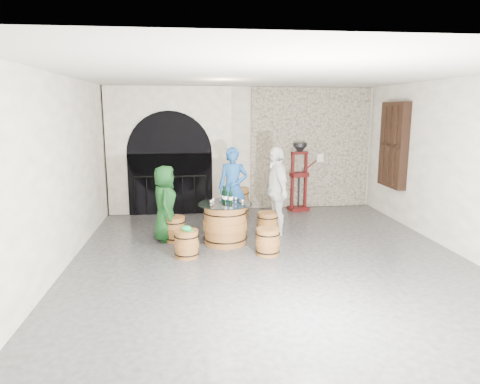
{
  "coord_description": "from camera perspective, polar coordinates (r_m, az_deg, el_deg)",
  "views": [
    {
      "loc": [
        -1.33,
        -7.24,
        2.63
      ],
      "look_at": [
        -0.43,
        0.85,
        1.05
      ],
      "focal_mm": 32.0,
      "sensor_mm": 36.0,
      "label": 1
    }
  ],
  "objects": [
    {
      "name": "corking_press",
      "position": [
        11.23,
        7.91,
        2.7
      ],
      "size": [
        0.76,
        0.48,
        1.77
      ],
      "rotation": [
        0.0,
        0.0,
        0.21
      ],
      "color": "#4D0E0C",
      "rests_on": "ground"
    },
    {
      "name": "wall_back",
      "position": [
        11.37,
        0.42,
        5.79
      ],
      "size": [
        8.0,
        0.0,
        8.0
      ],
      "primitive_type": "plane",
      "rotation": [
        1.57,
        0.0,
        0.0
      ],
      "color": "white",
      "rests_on": "ground"
    },
    {
      "name": "wall_right",
      "position": [
        8.77,
        27.2,
        3.02
      ],
      "size": [
        0.0,
        8.0,
        8.0
      ],
      "primitive_type": "plane",
      "rotation": [
        1.57,
        0.0,
        -1.57
      ],
      "color": "white",
      "rests_on": "ground"
    },
    {
      "name": "barrel_stool_far",
      "position": [
        9.51,
        -1.04,
        -3.52
      ],
      "size": [
        0.46,
        0.46,
        0.5
      ],
      "color": "brown",
      "rests_on": "ground"
    },
    {
      "name": "tasting_glass_f",
      "position": [
        8.36,
        -3.61,
        -1.23
      ],
      "size": [
        0.05,
        0.05,
        0.1
      ],
      "primitive_type": null,
      "color": "#AB5C21",
      "rests_on": "barrel_table"
    },
    {
      "name": "barrel_stool_near_right",
      "position": [
        7.89,
        3.71,
        -6.62
      ],
      "size": [
        0.46,
        0.46,
        0.5
      ],
      "color": "brown",
      "rests_on": "ground"
    },
    {
      "name": "tasting_glass_e",
      "position": [
        8.26,
        0.34,
        -1.36
      ],
      "size": [
        0.05,
        0.05,
        0.1
      ],
      "primitive_type": null,
      "color": "#AB5C21",
      "rests_on": "barrel_table"
    },
    {
      "name": "tasting_glass_d",
      "position": [
        8.56,
        -1.03,
        -0.92
      ],
      "size": [
        0.05,
        0.05,
        0.1
      ],
      "primitive_type": null,
      "color": "#AB5C21",
      "rests_on": "barrel_table"
    },
    {
      "name": "wine_bottle_center",
      "position": [
        8.35,
        -1.26,
        -0.64
      ],
      "size": [
        0.08,
        0.08,
        0.32
      ],
      "color": "black",
      "rests_on": "barrel_table"
    },
    {
      "name": "tasting_glass_a",
      "position": [
        8.23,
        -3.87,
        -1.43
      ],
      "size": [
        0.05,
        0.05,
        0.1
      ],
      "primitive_type": null,
      "color": "#AB5C21",
      "rests_on": "barrel_table"
    },
    {
      "name": "wine_bottle_left",
      "position": [
        8.41,
        -1.95,
        -0.56
      ],
      "size": [
        0.08,
        0.08,
        0.32
      ],
      "color": "black",
      "rests_on": "barrel_table"
    },
    {
      "name": "barrel_table",
      "position": [
        8.47,
        -1.99,
        -4.24
      ],
      "size": [
        1.06,
        1.06,
        0.82
      ],
      "color": "brown",
      "rests_on": "ground"
    },
    {
      "name": "wall_left",
      "position": [
        7.63,
        -22.8,
        2.37
      ],
      "size": [
        0.0,
        8.0,
        8.0
      ],
      "primitive_type": "plane",
      "rotation": [
        1.57,
        0.0,
        1.57
      ],
      "color": "white",
      "rests_on": "ground"
    },
    {
      "name": "tasting_glass_c",
      "position": [
        8.69,
        -2.63,
        -0.75
      ],
      "size": [
        0.05,
        0.05,
        0.1
      ],
      "primitive_type": null,
      "color": "#AB5C21",
      "rests_on": "barrel_table"
    },
    {
      "name": "person_green",
      "position": [
        8.71,
        -9.95,
        -1.52
      ],
      "size": [
        0.52,
        0.77,
        1.53
      ],
      "primitive_type": "imported",
      "rotation": [
        0.0,
        0.0,
        1.62
      ],
      "color": "#103915",
      "rests_on": "ground"
    },
    {
      "name": "barrel_stool_left",
      "position": [
        8.78,
        -8.69,
        -4.89
      ],
      "size": [
        0.46,
        0.46,
        0.5
      ],
      "color": "brown",
      "rests_on": "ground"
    },
    {
      "name": "wine_bottle_right",
      "position": [
        8.48,
        -2.19,
        -0.46
      ],
      "size": [
        0.08,
        0.08,
        0.32
      ],
      "color": "black",
      "rests_on": "barrel_table"
    },
    {
      "name": "ceiling",
      "position": [
        7.39,
        4.21,
        15.38
      ],
      "size": [
        8.0,
        8.0,
        0.0
      ],
      "primitive_type": "plane",
      "rotation": [
        3.14,
        0.0,
        0.0
      ],
      "color": "beige",
      "rests_on": "wall_back"
    },
    {
      "name": "green_cap",
      "position": [
        7.72,
        -7.15,
        -4.85
      ],
      "size": [
        0.23,
        0.18,
        0.1
      ],
      "color": "#0D9740",
      "rests_on": "barrel_stool_near_left"
    },
    {
      "name": "wall_front",
      "position": [
        3.65,
        15.37,
        -5.8
      ],
      "size": [
        8.0,
        0.0,
        8.0
      ],
      "primitive_type": "plane",
      "rotation": [
        -1.57,
        0.0,
        0.0
      ],
      "color": "white",
      "rests_on": "ground"
    },
    {
      "name": "ground",
      "position": [
        7.82,
        3.88,
        -8.69
      ],
      "size": [
        8.0,
        8.0,
        0.0
      ],
      "primitive_type": "plane",
      "color": "#2A2A2D",
      "rests_on": "ground"
    },
    {
      "name": "shuttered_window",
      "position": [
        10.76,
        19.75,
        5.92
      ],
      "size": [
        0.23,
        1.1,
        2.0
      ],
      "color": "black",
      "rests_on": "wall_right"
    },
    {
      "name": "barrel_stool_right",
      "position": [
        9.07,
        3.71,
        -4.27
      ],
      "size": [
        0.46,
        0.46,
        0.5
      ],
      "color": "brown",
      "rests_on": "ground"
    },
    {
      "name": "arched_opening",
      "position": [
        11.05,
        -9.3,
        5.4
      ],
      "size": [
        3.1,
        0.6,
        3.19
      ],
      "color": "white",
      "rests_on": "ground"
    },
    {
      "name": "side_barrel",
      "position": [
        10.87,
        -0.06,
        -1.2
      ],
      "size": [
        0.51,
        0.51,
        0.67
      ],
      "rotation": [
        0.0,
        0.0,
        -0.1
      ],
      "color": "brown",
      "rests_on": "ground"
    },
    {
      "name": "person_blue",
      "position": [
        9.5,
        -0.94,
        0.54
      ],
      "size": [
        0.74,
        0.57,
        1.82
      ],
      "primitive_type": "imported",
      "rotation": [
        0.0,
        0.0,
        -0.22
      ],
      "color": "#1A4C92",
      "rests_on": "ground"
    },
    {
      "name": "control_box",
      "position": [
        11.68,
        10.57,
        4.51
      ],
      "size": [
        0.18,
        0.1,
        0.22
      ],
      "primitive_type": "cube",
      "color": "silver",
      "rests_on": "wall_back"
    },
    {
      "name": "barrel_stool_near_left",
      "position": [
        7.81,
        -7.13,
        -6.88
      ],
      "size": [
        0.46,
        0.46,
        0.5
      ],
      "color": "brown",
      "rests_on": "ground"
    },
    {
      "name": "tasting_glass_b",
      "position": [
        8.47,
        -0.57,
        -1.04
      ],
      "size": [
        0.05,
        0.05,
        0.1
      ],
      "primitive_type": null,
      "color": "#AB5C21",
      "rests_on": "barrel_table"
    },
    {
      "name": "person_white",
      "position": [
        9.04,
        4.84,
        0.14
      ],
      "size": [
        0.59,
        1.14,
        1.87
      ],
      "primitive_type": "imported",
      "rotation": [
        0.0,
        0.0,
        -1.45
      ],
      "color": "silver",
      "rests_on": "ground"
    },
    {
      "name": "stone_facing_panel",
      "position": [
        11.66,
        9.32,
        5.77
      ],
      "size": [
        3.2,
        0.12,
        3.18
      ],
      "primitive_type": "cube",
      "color": "#ACA289",
      "rests_on": "ground"
    }
  ]
}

